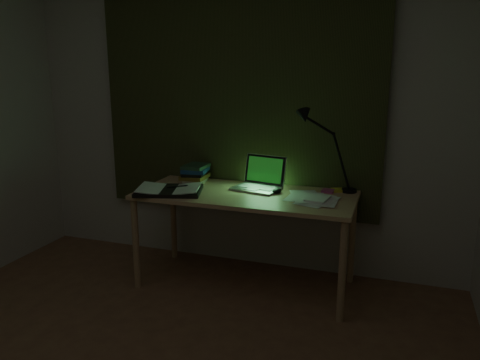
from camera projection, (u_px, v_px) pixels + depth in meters
The scene contains 11 objects.
wall_back at pixel (239, 109), 3.60m from camera, with size 3.50×0.00×2.50m, color beige.
curtain at pixel (237, 82), 3.52m from camera, with size 2.20×0.06×2.00m, color #2F341A.
desk at pixel (245, 240), 3.37m from camera, with size 1.53×0.67×0.70m, color tan, non-canonical shape.
laptop at pixel (256, 174), 3.36m from camera, with size 0.33×0.37×0.24m, color #BCBCC1, non-canonical shape.
open_textbook at pixel (169, 190), 3.31m from camera, with size 0.45×0.32×0.04m, color silver, non-canonical shape.
book_stack at pixel (195, 173), 3.61m from camera, with size 0.18×0.21×0.14m, color silver, non-canonical shape.
loose_papers at pixel (311, 198), 3.13m from camera, with size 0.30×0.32×0.02m, color white, non-canonical shape.
mouse at pixel (277, 191), 3.29m from camera, with size 0.06×0.09×0.03m, color black.
sticky_yellow at pixel (338, 190), 3.34m from camera, with size 0.08×0.08×0.02m, color gold.
sticky_pink at pixel (328, 191), 3.31m from camera, with size 0.08×0.08×0.02m, color #D05192.
desk_lamp at pixel (351, 152), 3.25m from camera, with size 0.38×0.30×0.57m, color black, non-canonical shape.
Camera 1 is at (1.18, -1.43, 1.56)m, focal length 35.00 mm.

